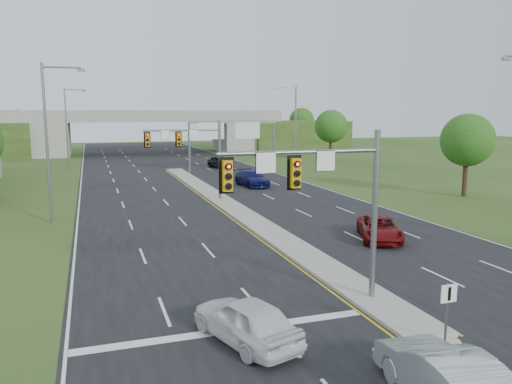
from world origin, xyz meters
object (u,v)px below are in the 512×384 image
Objects in this scene: car_far_b at (252,178)px; signal_mast_far at (194,148)px; car_far_a at (380,228)px; car_far_c at (220,162)px; overpass at (148,135)px; car_white at (246,320)px; signal_mast_near at (325,190)px; car_silver at (447,379)px; sign_gantry at (231,132)px; keep_right_sign at (448,305)px.

signal_mast_far is at bearing -140.99° from car_far_b.
car_far_a is 1.02× the size of car_far_c.
overpass is 16.36× the size of car_far_c.
signal_mast_far is 0.09× the size of overpass.
overpass is at bearing 90.93° from car_far_b.
signal_mast_near is at bearing -170.76° from car_white.
signal_mast_near and signal_mast_far have the same top height.
overpass is 16.11× the size of car_far_a.
car_silver reaches higher than car_white.
signal_mast_near reaches higher than car_far_a.
car_far_c reaches higher than car_far_a.
car_far_b reaches higher than car_white.
sign_gantry is 2.37× the size of car_far_c.
sign_gantry is at bearing -102.57° from car_far_c.
overpass is (2.26, 80.07, -1.17)m from signal_mast_near.
car_far_c is at bearing 80.10° from signal_mast_near.
car_far_b is at bearing 81.75° from keep_right_sign.
car_white is (-6.06, -82.00, -2.76)m from overpass.
sign_gantry is 36.70m from car_far_a.
car_white is at bearing -113.84° from car_far_b.
car_far_a is at bearing -105.22° from car_far_c.
signal_mast_far reaches higher than car_far_b.
signal_mast_near is at bearing -91.62° from overpass.
sign_gantry is (8.95, 44.99, 0.51)m from signal_mast_near.
car_silver is at bearing -112.81° from car_far_c.
car_far_c is at bearing -77.57° from overpass.
car_white is at bearing -50.06° from car_silver.
signal_mast_near is 0.60× the size of sign_gantry.
sign_gantry is 2.32× the size of car_silver.
signal_mast_near is 25.00m from signal_mast_far.
keep_right_sign is at bearing -85.61° from signal_mast_far.
keep_right_sign is (2.26, -29.45, -3.21)m from signal_mast_far.
keep_right_sign is 0.03× the size of overpass.
car_white is 53.85m from car_far_c.
keep_right_sign is 0.44× the size of car_silver.
car_silver is 58.35m from car_far_c.
car_far_c is at bearing -121.20° from car_white.
signal_mast_far is 27.47m from car_white.
signal_mast_near is 8.23m from car_silver.
car_white is 6.54m from car_silver.
sign_gantry is 48.82m from car_white.
car_far_c reaches higher than car_far_b.
keep_right_sign reaches higher than car_silver.
car_far_a is 23.91m from car_far_b.
signal_mast_far is 1.43× the size of car_far_c.
car_silver is 40.47m from car_far_b.
overpass is (2.26, 55.07, -1.17)m from signal_mast_far.
signal_mast_near is 1.41× the size of car_far_a.
car_far_b is (7.62, 32.49, -3.90)m from signal_mast_near.
keep_right_sign is 55.27m from car_far_c.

